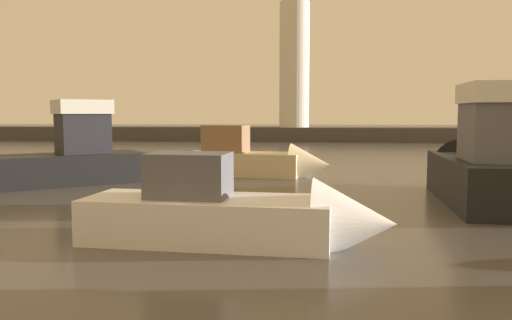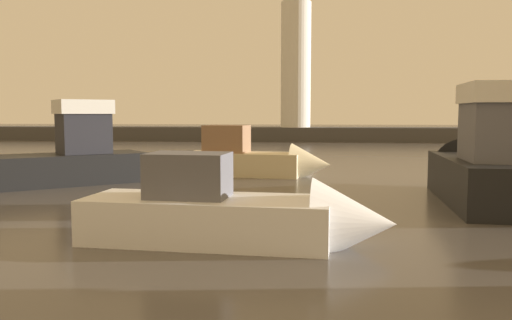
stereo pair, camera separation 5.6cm
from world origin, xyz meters
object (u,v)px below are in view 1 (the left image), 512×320
Objects in this scene: motorboat_1 at (253,216)px; motorboat_3 at (259,160)px; motorboat_2 at (38,161)px; motorboat_0 at (476,165)px; lighthouse at (294,55)px.

motorboat_3 is at bearing 94.99° from motorboat_1.
motorboat_1 is at bearing -85.01° from motorboat_3.
motorboat_2 is 9.68m from motorboat_3.
motorboat_0 is 10.09m from motorboat_3.
motorboat_0 is at bearing -5.57° from motorboat_2.
motorboat_0 is 1.21× the size of motorboat_3.
lighthouse is 1.85× the size of motorboat_0.
lighthouse is 2.25× the size of motorboat_3.
motorboat_3 is (-1.13, 12.92, 0.13)m from motorboat_1.
motorboat_2 is at bearing -153.07° from motorboat_3.
lighthouse is 38.16m from motorboat_2.
motorboat_0 reaches higher than motorboat_3.
motorboat_3 reaches higher than motorboat_1.
lighthouse is at bearing 101.16° from motorboat_0.
motorboat_2 reaches higher than motorboat_1.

